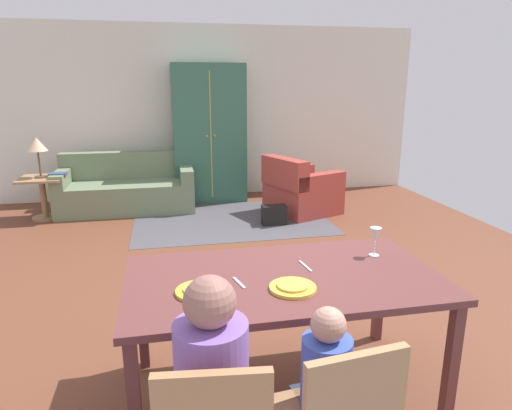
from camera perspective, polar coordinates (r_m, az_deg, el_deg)
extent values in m
cube|color=brown|center=(4.66, -1.17, -7.84)|extent=(6.82, 6.30, 0.02)
cube|color=silver|center=(7.46, -5.77, 11.61)|extent=(6.82, 0.10, 2.70)
cube|color=brown|center=(2.59, 3.55, -9.34)|extent=(1.77, 0.97, 0.04)
cube|color=brown|center=(2.36, -15.15, -23.47)|extent=(0.06, 0.06, 0.72)
cube|color=brown|center=(2.76, 23.60, -17.97)|extent=(0.06, 0.06, 0.72)
cube|color=brown|center=(3.07, -14.28, -13.59)|extent=(0.06, 0.06, 0.72)
cube|color=brown|center=(3.39, 15.37, -10.78)|extent=(0.06, 0.06, 0.72)
cylinder|color=yellow|center=(2.40, -7.20, -10.80)|extent=(0.25, 0.25, 0.02)
cylinder|color=gold|center=(2.39, -7.21, -10.48)|extent=(0.17, 0.17, 0.01)
cylinder|color=yellow|center=(2.42, 4.69, -10.44)|extent=(0.25, 0.25, 0.02)
cylinder|color=gold|center=(2.41, 4.69, -10.12)|extent=(0.17, 0.17, 0.01)
cylinder|color=silver|center=(2.95, 14.75, -6.18)|extent=(0.06, 0.06, 0.01)
cylinder|color=silver|center=(2.93, 14.82, -5.31)|extent=(0.01, 0.01, 0.09)
cone|color=silver|center=(2.90, 14.94, -3.65)|extent=(0.07, 0.07, 0.09)
cube|color=silver|center=(2.48, -2.16, -9.85)|extent=(0.05, 0.15, 0.01)
cube|color=silver|center=(2.71, 6.30, -7.72)|extent=(0.04, 0.17, 0.01)
cylinder|color=#875FB9|center=(1.94, -5.63, -20.69)|extent=(0.30, 0.30, 0.46)
sphere|color=#9B675B|center=(1.77, -5.90, -12.15)|extent=(0.21, 0.21, 0.21)
cube|color=tan|center=(1.87, 12.49, -23.39)|extent=(0.42, 0.09, 0.42)
cylinder|color=#3C57C4|center=(2.07, 8.88, -20.41)|extent=(0.22, 0.22, 0.33)
sphere|color=tan|center=(1.94, 9.17, -14.80)|extent=(0.15, 0.15, 0.15)
cube|color=#4A484D|center=(6.15, -3.17, -1.91)|extent=(2.60, 1.80, 0.01)
cube|color=#697B5B|center=(6.83, -16.05, 1.05)|extent=(1.91, 0.84, 0.42)
cube|color=#697B5B|center=(7.08, -16.10, 4.94)|extent=(1.91, 0.20, 0.40)
cube|color=#697B5B|center=(6.89, -23.44, 3.15)|extent=(0.18, 0.84, 0.20)
cube|color=#697B5B|center=(6.74, -8.87, 4.00)|extent=(0.18, 0.84, 0.20)
cube|color=#A13A31|center=(6.51, 5.97, 0.90)|extent=(1.10, 1.10, 0.42)
cube|color=#A13A31|center=(6.22, 3.64, 4.14)|extent=(0.50, 0.86, 0.40)
cube|color=#A13A31|center=(6.19, 8.01, 3.04)|extent=(0.85, 0.48, 0.20)
cube|color=#A13A31|center=(6.70, 4.23, 4.07)|extent=(0.85, 0.48, 0.20)
cube|color=#326450|center=(7.10, -5.99, 8.98)|extent=(1.10, 0.56, 2.10)
cube|color=#B29E41|center=(6.82, -5.74, 8.74)|extent=(0.02, 0.01, 1.89)
sphere|color=#B29E41|center=(6.80, -6.24, 8.71)|extent=(0.04, 0.04, 0.04)
sphere|color=#B29E41|center=(6.82, -5.23, 8.75)|extent=(0.04, 0.04, 0.04)
cube|color=#9C764E|center=(6.74, -25.63, 3.05)|extent=(0.56, 0.56, 0.03)
cylinder|color=#9C764E|center=(6.80, -25.35, 0.67)|extent=(0.08, 0.08, 0.55)
cylinder|color=#9C764E|center=(6.86, -25.10, -1.43)|extent=(0.36, 0.36, 0.03)
cylinder|color=brown|center=(6.74, -25.65, 3.26)|extent=(0.16, 0.16, 0.02)
cylinder|color=brown|center=(6.71, -25.83, 4.76)|extent=(0.02, 0.02, 0.34)
cone|color=#D8AF88|center=(6.67, -26.08, 6.96)|extent=(0.26, 0.26, 0.18)
cube|color=#993538|center=(6.69, -23.89, 3.43)|extent=(0.22, 0.16, 0.03)
cube|color=#344873|center=(6.67, -23.91, 3.64)|extent=(0.22, 0.16, 0.03)
cube|color=black|center=(5.93, 2.31, -1.28)|extent=(0.32, 0.16, 0.26)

